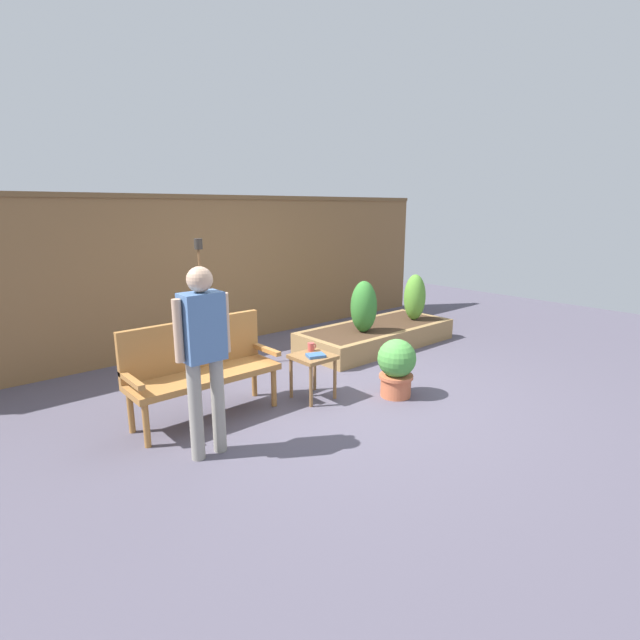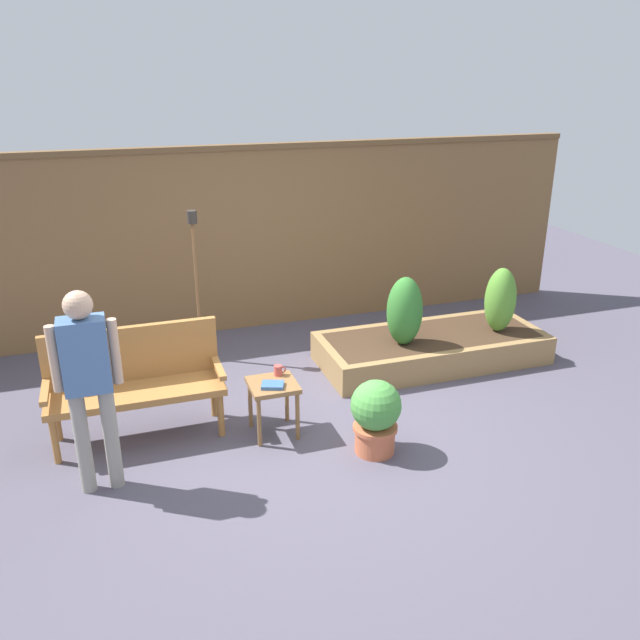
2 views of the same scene
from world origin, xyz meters
name	(u,v)px [view 1 (image 1 of 2)]	position (x,y,z in m)	size (l,w,h in m)	color
ground_plane	(338,392)	(0.00, 0.00, 0.00)	(14.00, 14.00, 0.00)	#514C5B
fence_back	(216,271)	(0.00, 2.60, 1.09)	(8.40, 0.14, 2.16)	brown
garden_bench	(200,362)	(-1.40, 0.45, 0.54)	(1.44, 0.48, 0.94)	#A87038
side_table	(313,363)	(-0.31, 0.07, 0.40)	(0.40, 0.40, 0.48)	olive
cup_on_table	(311,347)	(-0.22, 0.20, 0.52)	(0.11, 0.07, 0.09)	#CC4C47
book_on_table	(316,356)	(-0.32, 0.00, 0.49)	(0.18, 0.14, 0.03)	#38609E
potted_boxwood	(396,366)	(0.40, -0.48, 0.34)	(0.41, 0.41, 0.63)	#C66642
raised_planter_bed	(376,336)	(1.67, 0.97, 0.15)	(2.40, 1.00, 0.30)	#997547
shrub_near_bench	(364,307)	(1.28, 0.86, 0.66)	(0.36, 0.36, 0.71)	brown
shrub_far_corner	(415,297)	(2.39, 0.86, 0.65)	(0.33, 0.33, 0.70)	brown
tiki_torch	(200,279)	(-0.66, 1.81, 1.12)	(0.10, 0.10, 1.62)	brown
person_by_bench	(203,346)	(-1.73, -0.28, 0.93)	(0.47, 0.20, 1.56)	gray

